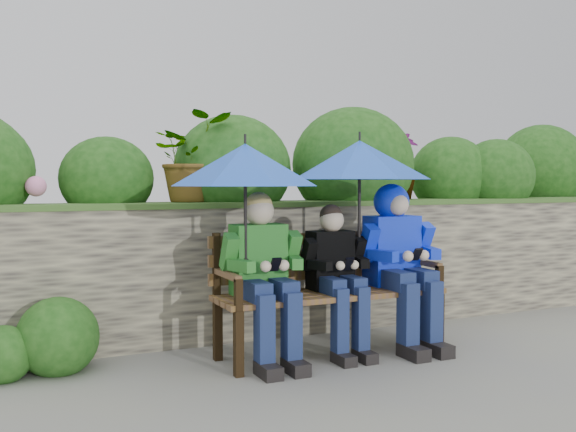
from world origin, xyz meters
name	(u,v)px	position (x,y,z in m)	size (l,w,h in m)	color
ground	(294,359)	(0.00, 0.00, 0.00)	(60.00, 60.00, 0.00)	gray
garden_backdrop	(215,239)	(-0.04, 1.57, 0.68)	(8.07, 2.85, 1.85)	#433E38
park_bench	(327,284)	(0.27, 0.05, 0.48)	(1.60, 0.47, 0.84)	black
boy_left	(264,270)	(-0.23, -0.02, 0.61)	(0.52, 0.60, 1.11)	#1E7920
boy_middle	(337,270)	(0.31, -0.01, 0.58)	(0.45, 0.52, 1.03)	black
boy_right	(399,252)	(0.82, -0.01, 0.68)	(0.55, 0.67, 1.17)	blue
umbrella_left	(245,165)	(-0.35, -0.02, 1.29)	(0.96, 0.96, 0.83)	blue
umbrella_right	(360,160)	(0.51, 0.02, 1.33)	(0.98, 0.98, 0.85)	blue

